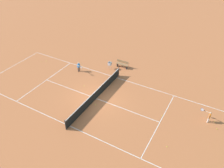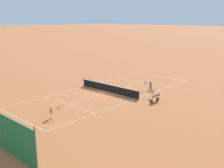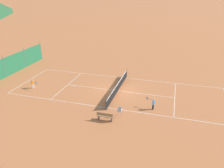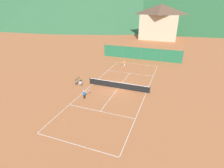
% 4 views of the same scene
% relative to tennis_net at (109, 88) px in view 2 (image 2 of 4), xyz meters
% --- Properties ---
extents(ground_plane, '(600.00, 600.00, 0.00)m').
position_rel_tennis_net_xyz_m(ground_plane, '(0.00, 0.00, -0.50)').
color(ground_plane, '#BC6638').
extents(court_line_markings, '(8.25, 23.85, 0.01)m').
position_rel_tennis_net_xyz_m(court_line_markings, '(0.00, 0.00, -0.50)').
color(court_line_markings, white).
rests_on(court_line_markings, ground).
extents(tennis_net, '(9.18, 0.08, 1.06)m').
position_rel_tennis_net_xyz_m(tennis_net, '(0.00, 0.00, 0.00)').
color(tennis_net, '#2D2D2D').
rests_on(tennis_net, ground).
extents(player_near_service, '(0.63, 0.92, 1.16)m').
position_rel_tennis_net_xyz_m(player_near_service, '(-3.12, -4.33, 0.18)').
color(player_near_service, black).
rests_on(player_near_service, ground).
extents(player_far_service, '(0.50, 0.91, 1.09)m').
position_rel_tennis_net_xyz_m(player_far_service, '(-2.07, 9.85, 0.14)').
color(player_far_service, white).
rests_on(player_far_service, ground).
extents(tennis_ball_by_net_right, '(0.07, 0.07, 0.07)m').
position_rel_tennis_net_xyz_m(tennis_ball_by_net_right, '(-2.54, -9.65, -0.47)').
color(tennis_ball_by_net_right, '#CCE033').
rests_on(tennis_ball_by_net_right, ground).
extents(tennis_ball_alley_left, '(0.07, 0.07, 0.07)m').
position_rel_tennis_net_xyz_m(tennis_ball_alley_left, '(-0.84, 6.31, -0.47)').
color(tennis_ball_alley_left, '#CCE033').
rests_on(tennis_ball_alley_left, ground).
extents(tennis_ball_near_corner, '(0.07, 0.07, 0.07)m').
position_rel_tennis_net_xyz_m(tennis_ball_near_corner, '(2.18, 7.72, -0.47)').
color(tennis_ball_near_corner, '#CCE033').
rests_on(tennis_ball_near_corner, ground).
extents(tennis_ball_mid_court, '(0.07, 0.07, 0.07)m').
position_rel_tennis_net_xyz_m(tennis_ball_mid_court, '(-1.55, 10.73, -0.47)').
color(tennis_ball_mid_court, '#CCE033').
rests_on(tennis_ball_mid_court, ground).
extents(tennis_ball_by_net_left, '(0.07, 0.07, 0.07)m').
position_rel_tennis_net_xyz_m(tennis_ball_by_net_left, '(-1.05, -2.20, -0.47)').
color(tennis_ball_by_net_left, '#CCE033').
rests_on(tennis_ball_by_net_left, ground).
extents(tennis_ball_far_corner, '(0.07, 0.07, 0.07)m').
position_rel_tennis_net_xyz_m(tennis_ball_far_corner, '(-2.32, 10.43, -0.47)').
color(tennis_ball_far_corner, '#CCE033').
rests_on(tennis_ball_far_corner, ground).
extents(tennis_ball_alley_right, '(0.07, 0.07, 0.07)m').
position_rel_tennis_net_xyz_m(tennis_ball_alley_right, '(0.83, 0.45, -0.47)').
color(tennis_ball_alley_right, '#CCE033').
rests_on(tennis_ball_alley_right, ground).
extents(tennis_ball_service_box, '(0.07, 0.07, 0.07)m').
position_rel_tennis_net_xyz_m(tennis_ball_service_box, '(-2.98, -9.25, -0.47)').
color(tennis_ball_service_box, '#CCE033').
rests_on(tennis_ball_service_box, ground).
extents(ball_hopper, '(0.36, 0.36, 0.89)m').
position_rel_tennis_net_xyz_m(ball_hopper, '(-5.31, -1.55, 0.16)').
color(ball_hopper, '#B7B7BC').
rests_on(ball_hopper, ground).
extents(courtside_bench, '(0.36, 1.50, 0.84)m').
position_rel_tennis_net_xyz_m(courtside_bench, '(-6.34, -0.47, -0.05)').
color(courtside_bench, olive).
rests_on(courtside_bench, ground).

